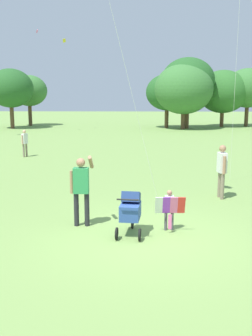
% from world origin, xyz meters
% --- Properties ---
extents(ground_plane, '(120.00, 120.00, 0.00)m').
position_xyz_m(ground_plane, '(0.00, 0.00, 0.00)').
color(ground_plane, '#75994C').
extents(treeline_distant, '(34.11, 7.38, 6.30)m').
position_xyz_m(treeline_distant, '(4.72, 28.42, 3.58)').
color(treeline_distant, brown).
rests_on(treeline_distant, ground).
extents(child_with_butterfly_kite, '(0.71, 0.34, 0.99)m').
position_xyz_m(child_with_butterfly_kite, '(0.62, 0.48, 0.60)').
color(child_with_butterfly_kite, '#4C4C51').
rests_on(child_with_butterfly_kite, ground).
extents(person_adult_flyer, '(0.55, 0.51, 1.78)m').
position_xyz_m(person_adult_flyer, '(-1.51, 0.78, 1.03)').
color(person_adult_flyer, '#232328').
rests_on(person_adult_flyer, ground).
extents(stroller, '(0.59, 1.11, 1.03)m').
position_xyz_m(stroller, '(-0.29, 0.22, 0.61)').
color(stroller, black).
rests_on(stroller, ground).
extents(person_red_shirt, '(0.29, 0.41, 1.38)m').
position_xyz_m(person_red_shirt, '(-5.93, 11.38, 0.81)').
color(person_red_shirt, '#7F705B').
rests_on(person_red_shirt, ground).
extents(person_couple_left, '(0.26, 0.54, 1.67)m').
position_xyz_m(person_couple_left, '(2.46, 3.52, 0.99)').
color(person_couple_left, '#7F705B').
rests_on(person_couple_left, ground).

